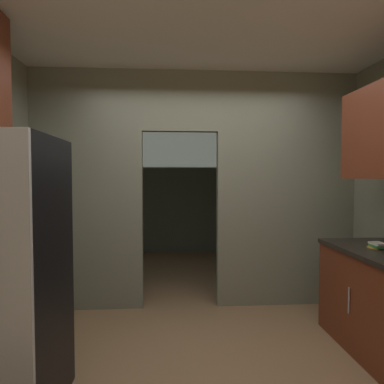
{
  "coord_description": "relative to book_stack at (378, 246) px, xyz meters",
  "views": [
    {
      "loc": [
        -0.32,
        -2.47,
        1.51
      ],
      "look_at": [
        -0.12,
        0.51,
        1.38
      ],
      "focal_mm": 31.89,
      "sensor_mm": 36.0,
      "label": 1
    }
  ],
  "objects": [
    {
      "name": "kitchen_partition",
      "position": [
        -1.44,
        1.14,
        0.51
      ],
      "size": [
        3.73,
        0.12,
        2.72
      ],
      "color": "gray",
      "rests_on": "ground"
    },
    {
      "name": "ground",
      "position": [
        -1.48,
        -0.33,
        -0.92
      ],
      "size": [
        20.0,
        20.0,
        0.0
      ],
      "primitive_type": "plane",
      "color": "#93704C"
    },
    {
      "name": "book_stack",
      "position": [
        0.0,
        0.0,
        0.0
      ],
      "size": [
        0.12,
        0.15,
        0.05
      ],
      "color": "gold",
      "rests_on": "lower_cabinet_run"
    },
    {
      "name": "adjoining_room_shell",
      "position": [
        -1.48,
        3.16,
        0.44
      ],
      "size": [
        3.73,
        2.96,
        2.72
      ],
      "color": "gray",
      "rests_on": "ground"
    },
    {
      "name": "kitchen_overhead_slab",
      "position": [
        -1.48,
        0.11,
        1.83
      ],
      "size": [
        4.13,
        6.94,
        0.06
      ],
      "primitive_type": "cube",
      "color": "silver"
    }
  ]
}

